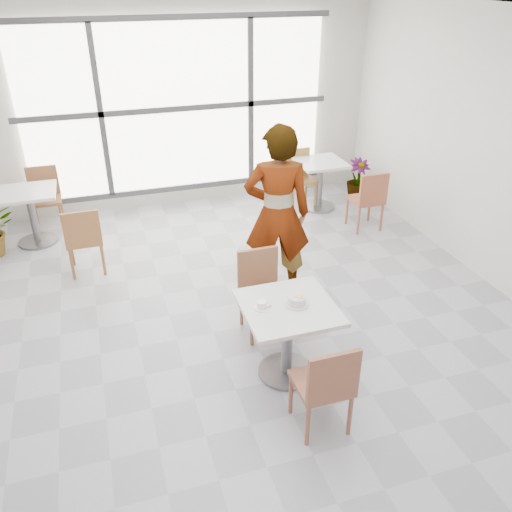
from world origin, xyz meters
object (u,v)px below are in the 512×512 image
object	(u,v)px
bg_chair_left_near	(84,237)
plant_right	(358,179)
main_table	(288,327)
oatmeal_bowl	(297,300)
bg_chair_right_far	(299,174)
bg_chair_right_near	(369,197)
person	(277,214)
bg_table_right	(320,178)
bg_chair_left_far	(45,194)
chair_far	(261,286)
bg_table_left	(31,209)
chair_near	(326,383)
coffee_cup	(262,305)

from	to	relation	value
bg_chair_left_near	plant_right	bearing A→B (deg)	-164.84
main_table	oatmeal_bowl	xyz separation A→B (m)	(0.08, -0.00, 0.27)
plant_right	bg_chair_right_far	bearing A→B (deg)	174.95
bg_chair_left_near	bg_chair_right_near	distance (m)	3.83
person	bg_table_right	bearing A→B (deg)	-109.88
main_table	bg_chair_right_far	xyz separation A→B (m)	(1.57, 3.67, -0.02)
person	bg_chair_left_far	distance (m)	3.71
main_table	bg_chair_left_far	xyz separation A→B (m)	(-2.16, 4.01, -0.02)
chair_far	bg_table_left	distance (m)	3.60
bg_table_left	bg_chair_left_far	world-z (taller)	bg_chair_left_far
main_table	bg_chair_left_far	distance (m)	4.55
bg_table_left	bg_chair_left_far	xyz separation A→B (m)	(0.15, 0.50, 0.01)
bg_chair_right_far	plant_right	xyz separation A→B (m)	(0.99, -0.09, -0.17)
bg_table_right	bg_chair_left_far	bearing A→B (deg)	171.77
chair_near	bg_chair_right_far	world-z (taller)	same
main_table	bg_chair_left_far	world-z (taller)	bg_chair_left_far
chair_far	oatmeal_bowl	distance (m)	0.81
chair_far	bg_table_right	distance (m)	3.25
main_table	chair_far	bearing A→B (deg)	90.15
main_table	bg_chair_left_near	xyz separation A→B (m)	(-1.67, 2.43, -0.02)
plant_right	chair_far	bearing A→B (deg)	-132.23
chair_far	coffee_cup	size ratio (longest dim) A/B	5.47
bg_table_right	bg_chair_right_near	world-z (taller)	bg_chair_right_near
chair_near	person	size ratio (longest dim) A/B	0.44
bg_chair_right_near	bg_chair_right_far	distance (m)	1.31
chair_far	bg_chair_right_near	bearing A→B (deg)	38.88
chair_far	coffee_cup	world-z (taller)	chair_far
chair_far	oatmeal_bowl	bearing A→B (deg)	-84.07
person	bg_chair_right_far	size ratio (longest dim) A/B	2.26
coffee_cup	person	distance (m)	1.46
main_table	person	xyz separation A→B (m)	(0.38, 1.34, 0.46)
bg_chair_left_far	bg_chair_right_far	xyz separation A→B (m)	(3.73, -0.34, 0.00)
bg_chair_right_near	bg_chair_left_near	bearing A→B (deg)	0.88
main_table	oatmeal_bowl	size ratio (longest dim) A/B	3.81
person	bg_chair_left_near	world-z (taller)	person
bg_chair_left_far	bg_chair_right_near	size ratio (longest dim) A/B	1.00
coffee_cup	bg_table_left	distance (m)	4.06
bg_chair_left_near	bg_chair_right_far	distance (m)	3.47
chair_far	oatmeal_bowl	size ratio (longest dim) A/B	4.14
chair_far	bg_chair_right_near	size ratio (longest dim) A/B	1.00
bg_table_left	bg_chair_right_near	size ratio (longest dim) A/B	0.86
bg_chair_right_far	chair_near	bearing A→B (deg)	-109.19
chair_far	person	world-z (taller)	person
chair_far	bg_chair_left_near	size ratio (longest dim) A/B	1.00
oatmeal_bowl	bg_chair_left_near	xyz separation A→B (m)	(-1.75, 2.43, -0.29)
person	plant_right	bearing A→B (deg)	-119.52
plant_right	bg_chair_left_far	bearing A→B (deg)	174.77
bg_chair_left_near	plant_right	distance (m)	4.39
bg_chair_right_far	coffee_cup	bearing A→B (deg)	-116.40
coffee_cup	bg_chair_left_near	bearing A→B (deg)	120.99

